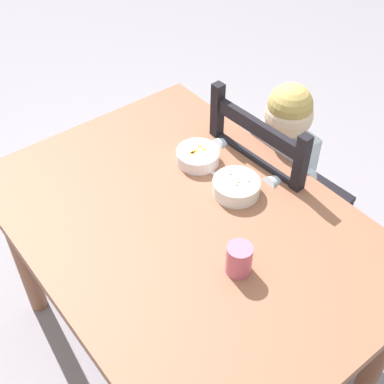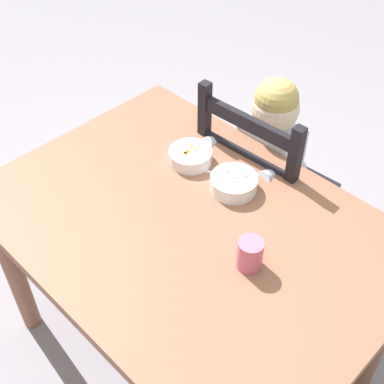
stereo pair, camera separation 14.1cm
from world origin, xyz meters
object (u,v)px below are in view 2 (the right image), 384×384
Objects in this scene: drinking_cup at (249,255)px; spoon at (204,170)px; child_figure at (264,159)px; bowl_of_carrots at (190,156)px; dining_table at (189,244)px; bowl_of_peas at (235,184)px; dining_chair at (262,193)px.

spoon is at bearing 151.03° from drinking_cup.
bowl_of_carrots is (-0.10, -0.29, 0.13)m from child_figure.
dining_table is at bearing 178.81° from drinking_cup.
bowl_of_peas is 1.11× the size of spoon.
bowl_of_carrots is (-0.10, -0.30, 0.31)m from dining_chair.
bowl_of_peas is at bearing -70.96° from child_figure.
drinking_cup is (0.43, -0.21, 0.02)m from bowl_of_carrots.
child_figure is 0.34m from bowl_of_peas.
bowl_of_carrots is at bearing 134.17° from dining_table.
bowl_of_peas is 0.14m from spoon.
child_figure is (-0.10, 0.49, 0.00)m from dining_table.
child_figure reaches higher than spoon.
drinking_cup is at bearing -28.97° from spoon.
child_figure is at bearing 100.97° from dining_table.
drinking_cup reaches higher than dining_table.
dining_table is at bearing -79.03° from child_figure.
drinking_cup is at bearing -56.28° from child_figure.
dining_chair is 0.44m from bowl_of_carrots.
drinking_cup reaches higher than spoon.
child_figure is (-0.00, -0.01, 0.18)m from dining_chair.
bowl_of_peas is 1.03× the size of bowl_of_carrots.
bowl_of_peas is at bearing 1.47° from spoon.
bowl_of_peas is (0.10, -0.30, 0.31)m from dining_chair.
child_figure is 0.62m from drinking_cup.
dining_chair is at bearing 69.32° from child_figure.
dining_table is at bearing -79.48° from dining_chair.
dining_table is 8.56× the size of bowl_of_carrots.
bowl_of_carrots reaches higher than dining_table.
dining_table is 13.31× the size of drinking_cup.
bowl_of_peas is (0.00, 0.20, 0.13)m from dining_table.
child_figure is at bearing 123.72° from drinking_cup.
dining_table is 1.29× the size of child_figure.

